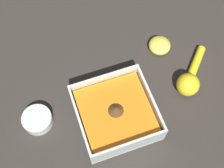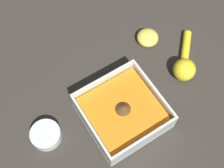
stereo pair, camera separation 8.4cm
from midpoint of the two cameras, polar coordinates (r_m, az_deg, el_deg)
ground_plane at (r=0.84m, az=-2.99°, el=-7.89°), size 4.00×4.00×0.00m
square_dish at (r=0.82m, az=-0.98°, el=-5.49°), size 0.20×0.20×0.07m
spice_bowl at (r=0.84m, az=-14.85°, el=-9.34°), size 0.08×0.08×0.03m
lemon_squeezer at (r=0.89m, az=10.52°, el=3.13°), size 0.14×0.14×0.06m
lemon_half at (r=0.94m, az=3.99°, el=8.23°), size 0.06×0.06×0.04m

